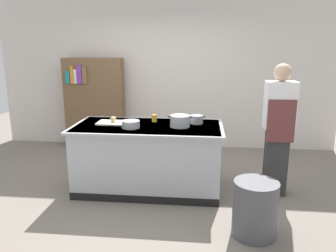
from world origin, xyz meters
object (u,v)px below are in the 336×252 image
Objects in this scene: stock_pot at (180,121)px; juice_cup at (154,118)px; mixing_bowl at (131,124)px; onion at (113,119)px; sauce_pan at (196,119)px; bookshelf at (95,104)px; person_chef at (278,127)px; trash_bin at (255,209)px.

stock_pot is 0.45m from juice_cup.
onion is at bearing 144.67° from mixing_bowl.
juice_cup is (0.54, 0.17, -0.01)m from onion.
stock_pot is 0.29m from sauce_pan.
sauce_pan is at bearing -4.42° from juice_cup.
bookshelf is at bearing 140.32° from sauce_pan.
person_chef reaches higher than onion.
onion is 1.94m from bookshelf.
stock_pot is 3.22× the size of juice_cup.
stock_pot reaches higher than trash_bin.
sauce_pan is 0.40× the size of trash_bin.
sauce_pan reaches higher than juice_cup.
sauce_pan is (0.21, 0.20, -0.02)m from stock_pot.
bookshelf reaches higher than onion.
onion is 0.14× the size of trash_bin.
bookshelf is at bearing 133.70° from stock_pot.
sauce_pan is 2.40× the size of juice_cup.
mixing_bowl is at bearing -158.53° from sauce_pan.
stock_pot is 0.19× the size of bookshelf.
bookshelf reaches higher than trash_bin.
juice_cup reaches higher than mixing_bowl.
bookshelf is at bearing 115.47° from onion.
stock_pot reaches higher than mixing_bowl.
trash_bin is 3.88m from bookshelf.
sauce_pan is at bearing 117.97° from trash_bin.
stock_pot is 0.64m from mixing_bowl.
bookshelf is at bearing 132.54° from trash_bin.
sauce_pan is at bearing 6.38° from onion.
bookshelf is at bearing 74.74° from person_chef.
stock_pot is 0.54× the size of trash_bin.
juice_cup is 0.06× the size of bookshelf.
juice_cup is 1.65m from person_chef.
bookshelf reaches higher than sauce_pan.
person_chef is 3.49m from bookshelf.
stock_pot is at bearing -135.88° from sauce_pan.
sauce_pan is at bearing 44.12° from stock_pot.
trash_bin is 1.28m from person_chef.
onion is at bearing -173.62° from sauce_pan.
stock_pot is at bearing 130.30° from trash_bin.
bookshelf is at bearing 119.84° from mixing_bowl.
juice_cup is at bearing 98.31° from person_chef.
juice_cup is (-0.58, 0.05, -0.01)m from sauce_pan.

